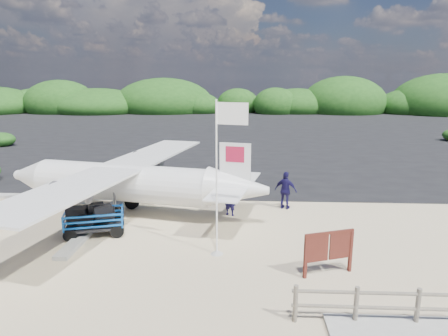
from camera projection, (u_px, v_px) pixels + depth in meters
The scene contains 11 objects.
ground at pixel (199, 240), 15.13m from camera, with size 160.00×160.00×0.00m, color beige.
asphalt_apron at pixel (229, 133), 44.33m from camera, with size 90.00×50.00×0.04m, color #B2B2B2, non-canonical shape.
vegetation_band at pixel (235, 113), 68.67m from camera, with size 124.00×8.00×4.40m, color #B2B2B2, non-canonical shape.
fence at pixel (415, 325), 9.96m from camera, with size 6.40×2.00×1.10m, color #B2B2B2, non-canonical shape.
baggage_cart at pixel (95, 235), 15.64m from camera, with size 2.38×1.36×1.19m, color #0B4DAD, non-canonical shape.
flagpole at pixel (217, 254), 13.96m from camera, with size 1.07×0.45×5.35m, color white, non-canonical shape.
signboard at pixel (327, 274), 12.51m from camera, with size 1.78×0.17×1.47m, color #5A2319, non-canonical shape.
crew_a at pixel (230, 199), 17.71m from camera, with size 0.56×0.37×1.54m, color #161143.
crew_b at pixel (194, 186), 19.39m from camera, with size 0.85×0.66×1.74m, color #161143.
crew_c at pixel (286, 190), 18.56m from camera, with size 1.05×0.44×1.78m, color #161143.
aircraft_large at pixel (359, 152), 32.81m from camera, with size 14.69×14.69×4.41m, color #B2B2B2, non-canonical shape.
Camera 1 is at (1.67, -14.07, 6.05)m, focal length 32.00 mm.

